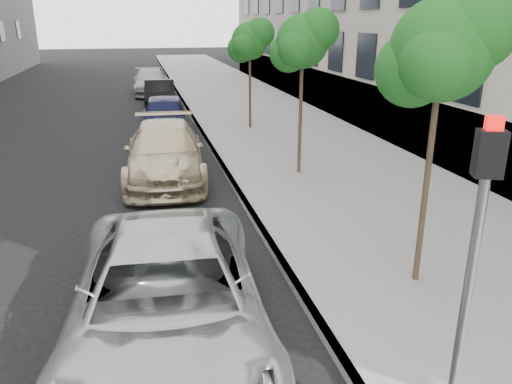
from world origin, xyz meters
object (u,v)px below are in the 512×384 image
object	(u,v)px
tree_mid	(303,41)
suv	(165,152)
sedan_blue	(165,116)
sedan_black	(160,94)
tree_near	(444,49)
tree_far	(250,41)
signal_pole	(474,254)
minivan	(168,301)
sedan_rear	(151,82)

from	to	relation	value
tree_mid	suv	bearing A→B (deg)	169.29
tree_mid	sedan_blue	size ratio (longest dim) A/B	0.98
tree_mid	sedan_black	distance (m)	13.75
tree_near	tree_far	size ratio (longest dim) A/B	1.09
tree_near	sedan_black	xyz separation A→B (m)	(-3.33, 19.48, -3.22)
tree_far	sedan_blue	bearing A→B (deg)	-176.46
tree_far	signal_pole	bearing A→B (deg)	-95.18
minivan	tree_near	bearing A→B (deg)	14.59
minivan	sedan_black	size ratio (longest dim) A/B	1.32
tree_near	signal_pole	distance (m)	3.82
sedan_blue	sedan_rear	distance (m)	11.96
minivan	sedan_rear	distance (m)	25.57
suv	minivan	bearing A→B (deg)	-89.63
minivan	sedan_black	distance (m)	20.32
tree_far	signal_pole	size ratio (longest dim) A/B	1.25
tree_near	minivan	xyz separation A→B (m)	(-4.24, -0.82, -3.14)
minivan	tree_far	bearing A→B (deg)	76.63
sedan_rear	tree_far	bearing A→B (deg)	-72.74
suv	sedan_black	bearing A→B (deg)	91.26
signal_pole	sedan_blue	world-z (taller)	signal_pole
tree_mid	sedan_black	bearing A→B (deg)	104.38
signal_pole	sedan_rear	bearing A→B (deg)	114.38
minivan	sedan_blue	xyz separation A→B (m)	(0.78, 13.60, 0.01)
sedan_blue	sedan_rear	xyz separation A→B (m)	(-0.15, 11.96, -0.05)
signal_pole	sedan_rear	distance (m)	27.98
signal_pole	sedan_rear	xyz separation A→B (m)	(-2.15, 27.85, -1.53)
minivan	sedan_blue	size ratio (longest dim) A/B	1.22
tree_near	tree_mid	size ratio (longest dim) A/B	1.04
tree_mid	sedan_blue	distance (m)	7.78
sedan_blue	sedan_black	size ratio (longest dim) A/B	1.08
tree_near	sedan_rear	bearing A→B (deg)	98.30
tree_near	sedan_blue	xyz separation A→B (m)	(-3.46, 12.79, -3.13)
signal_pole	tree_far	bearing A→B (deg)	104.78
tree_far	minivan	bearing A→B (deg)	-107.05
sedan_blue	signal_pole	bearing A→B (deg)	-79.22
tree_far	signal_pole	world-z (taller)	tree_far
signal_pole	sedan_black	xyz separation A→B (m)	(-1.87, 22.59, -1.56)
tree_far	sedan_blue	xyz separation A→B (m)	(-3.46, -0.21, -2.77)
suv	sedan_blue	size ratio (longest dim) A/B	1.15
tree_near	tree_far	distance (m)	13.01
tree_near	sedan_black	distance (m)	20.02
tree_mid	tree_far	bearing A→B (deg)	90.00
tree_near	sedan_blue	bearing A→B (deg)	105.15
sedan_blue	sedan_black	world-z (taller)	sedan_blue
tree_near	minivan	bearing A→B (deg)	-169.09
suv	signal_pole	bearing A→B (deg)	-73.76
suv	sedan_rear	size ratio (longest dim) A/B	1.05
tree_mid	sedan_rear	xyz separation A→B (m)	(-3.61, 18.24, -3.05)
tree_mid	sedan_rear	distance (m)	18.84
minivan	sedan_black	world-z (taller)	minivan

